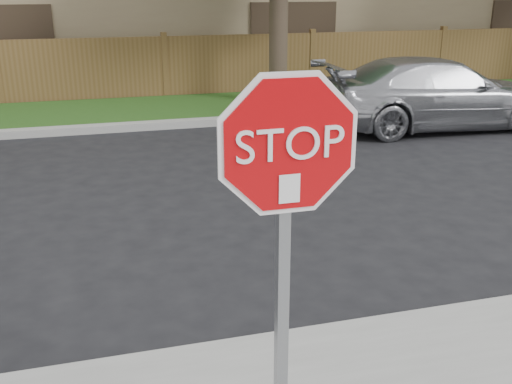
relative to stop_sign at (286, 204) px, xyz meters
name	(u,v)px	position (x,y,z in m)	size (l,w,h in m)	color
ground	(337,331)	(0.99, 1.48, -1.83)	(90.00, 90.00, 0.00)	black
far_curb	(187,123)	(0.99, 9.63, -1.75)	(70.00, 0.30, 0.15)	gray
grass_strip	(175,109)	(0.99, 11.28, -1.77)	(70.00, 3.00, 0.12)	#1E4714
fence	(165,68)	(0.99, 12.88, -1.03)	(70.00, 0.12, 1.60)	brown
stop_sign	(286,204)	(0.00, 0.00, 0.00)	(1.01, 0.13, 2.55)	gray
sedan_right	(437,93)	(5.98, 8.16, -1.11)	(2.03, 4.99, 1.45)	#A2A3A9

